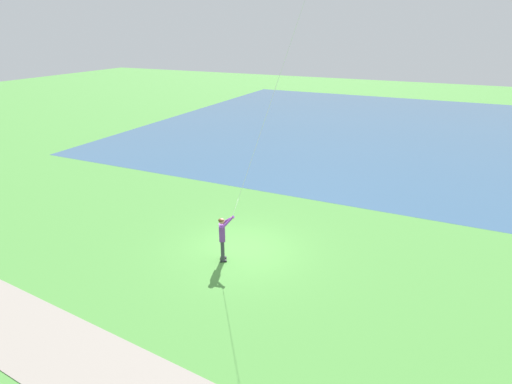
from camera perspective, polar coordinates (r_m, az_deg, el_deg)
name	(u,v)px	position (r m, az deg, el deg)	size (l,w,h in m)	color
ground_plane	(242,251)	(16.59, -1.95, -7.99)	(120.00, 120.00, 0.00)	#4C8E3D
lake_water	(414,131)	(37.94, 20.76, 7.75)	(36.00, 44.00, 0.01)	#385B7F
person_kite_flyer	(223,235)	(15.51, -4.57, -5.90)	(0.53, 0.62, 1.83)	#232328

